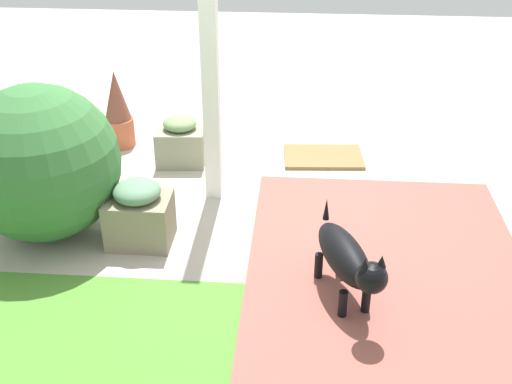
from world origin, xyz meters
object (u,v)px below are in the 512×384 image
Objects in this scene: terracotta_pot_spiky at (118,111)px; round_shrub at (40,163)px; porch_pillar at (209,30)px; stone_planter_nearest at (181,142)px; dog at (347,259)px; stone_planter_mid at (139,214)px; terracotta_pot_broad at (45,110)px; doormat at (323,157)px.

round_shrub is at bearing 85.53° from terracotta_pot_spiky.
stone_planter_nearest is (0.36, -0.54, -1.10)m from porch_pillar.
terracotta_pot_spiky reaches higher than dog.
terracotta_pot_spiky is (0.55, -1.53, 0.11)m from stone_planter_mid.
porch_pillar is 1.34m from stone_planter_mid.
terracotta_pot_spiky is (-0.11, -1.45, -0.21)m from round_shrub.
porch_pillar reaches higher than terracotta_pot_broad.
stone_planter_nearest is at bearing 154.18° from terracotta_pot_spiky.
porch_pillar is at bearing 39.57° from doormat.
stone_planter_nearest is 2.22m from dog.
porch_pillar is 2.11m from terracotta_pot_broad.
round_shrub is 1.59× the size of doormat.
terracotta_pot_spiky is (0.61, -0.29, 0.14)m from stone_planter_nearest.
terracotta_pot_spiky is at bearing -70.22° from stone_planter_mid.
terracotta_pot_spiky is 1.03× the size of doormat.
terracotta_pot_broad reaches higher than stone_planter_nearest.
dog is at bearing 162.79° from round_shrub.
porch_pillar is at bearing -120.72° from stone_planter_mid.
porch_pillar is 1.69m from doormat.
stone_planter_mid is at bearing 172.69° from round_shrub.
doormat is at bearing -87.10° from dog.
doormat is at bearing 176.21° from terracotta_pot_broad.
stone_planter_mid reaches higher than stone_planter_nearest.
doormat is at bearing -172.35° from stone_planter_nearest.
round_shrub is 1.54× the size of terracotta_pot_spiky.
doormat is (-1.93, -1.32, -0.52)m from round_shrub.
terracotta_pot_broad is 0.66× the size of dog.
round_shrub reaches higher than stone_planter_nearest.
doormat is (-2.49, 0.17, -0.29)m from terracotta_pot_broad.
doormat is at bearing 175.87° from terracotta_pot_spiky.
dog is (-1.92, 2.08, -0.02)m from terracotta_pot_spiky.
stone_planter_mid reaches higher than doormat.
stone_planter_mid is 0.74m from round_shrub.
dog reaches higher than stone_planter_nearest.
round_shrub reaches higher than doormat.
dog is at bearing 92.90° from doormat.
terracotta_pot_spiky is at bearing -40.98° from porch_pillar.
stone_planter_nearest is 0.63× the size of doormat.
stone_planter_mid is 0.67× the size of terracotta_pot_spiky.
porch_pillar is at bearing 139.02° from terracotta_pot_spiky.
stone_planter_nearest reaches higher than doormat.
terracotta_pot_broad is (1.28, -0.33, 0.11)m from stone_planter_nearest.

